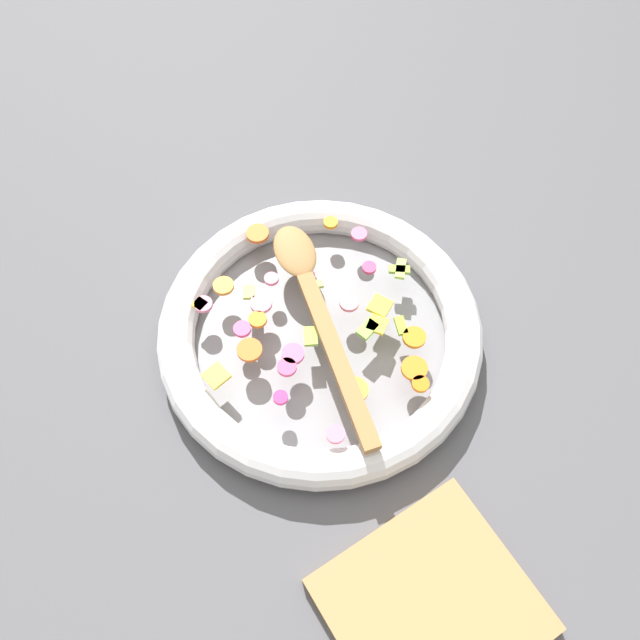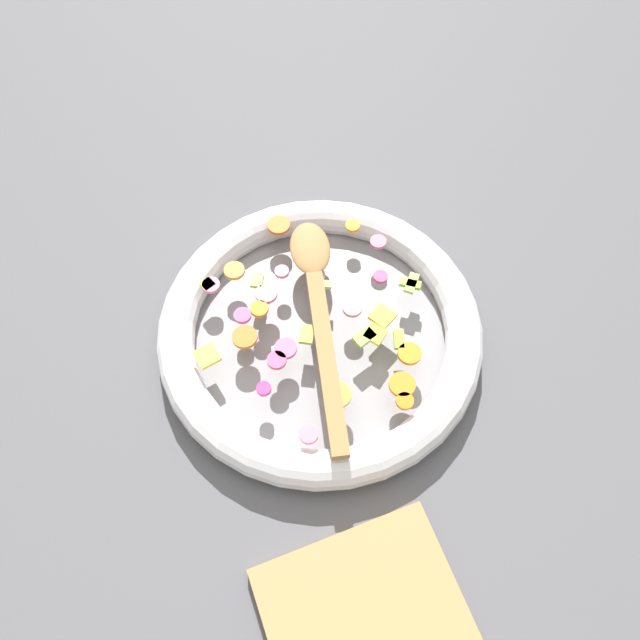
# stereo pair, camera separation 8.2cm
# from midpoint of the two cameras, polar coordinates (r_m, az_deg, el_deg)

# --- Properties ---
(ground_plane) EXTENTS (4.00, 4.00, 0.00)m
(ground_plane) POSITION_cam_midpoint_polar(r_m,az_deg,el_deg) (0.87, 2.71, -1.89)
(ground_plane) COLOR #4C4C51
(skillet) EXTENTS (0.44, 0.44, 0.05)m
(skillet) POSITION_cam_midpoint_polar(r_m,az_deg,el_deg) (0.85, 2.77, -1.19)
(skillet) COLOR slate
(skillet) RESTS_ON ground_plane
(chopped_vegetables) EXTENTS (0.32, 0.34, 0.01)m
(chopped_vegetables) POSITION_cam_midpoint_polar(r_m,az_deg,el_deg) (0.82, 2.36, 0.44)
(chopped_vegetables) COLOR orange
(chopped_vegetables) RESTS_ON skillet
(wooden_spoon) EXTENTS (0.12, 0.35, 0.01)m
(wooden_spoon) POSITION_cam_midpoint_polar(r_m,az_deg,el_deg) (0.82, 2.70, 1.26)
(wooden_spoon) COLOR olive
(wooden_spoon) RESTS_ON chopped_vegetables
(cutting_board) EXTENTS (0.21, 0.19, 0.02)m
(cutting_board) POSITION_cam_midpoint_polar(r_m,az_deg,el_deg) (0.76, 7.83, -26.02)
(cutting_board) COLOR #9E7547
(cutting_board) RESTS_ON ground_plane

